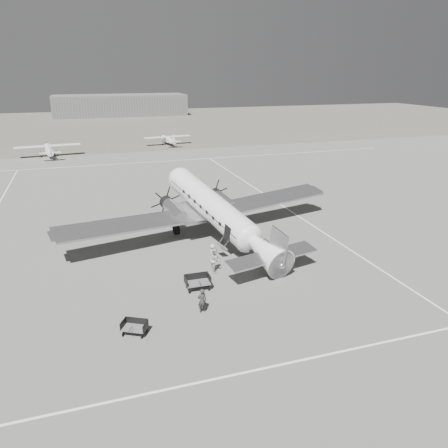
{
  "coord_description": "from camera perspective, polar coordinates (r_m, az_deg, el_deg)",
  "views": [
    {
      "loc": [
        -8.49,
        -30.76,
        14.21
      ],
      "look_at": [
        2.04,
        1.49,
        2.2
      ],
      "focal_mm": 35.0,
      "sensor_mm": 36.0,
      "label": 1
    }
  ],
  "objects": [
    {
      "name": "dc3_airliner",
      "position": [
        37.68,
        -0.94,
        1.49
      ],
      "size": [
        30.52,
        24.37,
        5.13
      ],
      "primitive_type": null,
      "rotation": [
        0.0,
        0.0,
        0.23
      ],
      "color": "#B3B3B5",
      "rests_on": "ground"
    },
    {
      "name": "light_plane_left",
      "position": [
        81.68,
        -21.94,
        8.88
      ],
      "size": [
        11.76,
        9.96,
        2.25
      ],
      "primitive_type": null,
      "rotation": [
        0.0,
        0.0,
        0.11
      ],
      "color": "white",
      "rests_on": "ground"
    },
    {
      "name": "ramp_agent",
      "position": [
        32.44,
        -1.2,
        -4.7
      ],
      "size": [
        0.76,
        0.94,
        1.83
      ],
      "primitive_type": "imported",
      "rotation": [
        0.0,
        0.0,
        1.49
      ],
      "color": "beige",
      "rests_on": "ground"
    },
    {
      "name": "taxi_line_right",
      "position": [
        39.6,
        14.53,
        -2.18
      ],
      "size": [
        0.15,
        80.0,
        0.01
      ],
      "primitive_type": "cube",
      "color": "white",
      "rests_on": "ground"
    },
    {
      "name": "baggage_cart_far",
      "position": [
        25.91,
        -11.61,
        -13.12
      ],
      "size": [
        1.79,
        1.62,
        0.83
      ],
      "primitive_type": null,
      "rotation": [
        0.0,
        0.0,
        -0.51
      ],
      "color": "#5B5B5B",
      "rests_on": "ground"
    },
    {
      "name": "passenger",
      "position": [
        33.96,
        -1.5,
        -3.84
      ],
      "size": [
        0.59,
        0.81,
        1.52
      ],
      "primitive_type": "imported",
      "rotation": [
        0.0,
        0.0,
        1.72
      ],
      "color": "#B8B8B6",
      "rests_on": "ground"
    },
    {
      "name": "grass_infield",
      "position": [
        126.85,
        -14.48,
        12.46
      ],
      "size": [
        260.0,
        90.0,
        0.01
      ],
      "primitive_type": "cube",
      "color": "#5A584C",
      "rests_on": "ground"
    },
    {
      "name": "hangar_main",
      "position": [
        151.76,
        -13.4,
        14.86
      ],
      "size": [
        42.0,
        14.0,
        6.6
      ],
      "color": "#5F5F5F",
      "rests_on": "ground"
    },
    {
      "name": "ground",
      "position": [
        34.93,
        -2.43,
        -4.53
      ],
      "size": [
        260.0,
        260.0,
        0.0
      ],
      "primitive_type": "plane",
      "color": "slate",
      "rests_on": "ground"
    },
    {
      "name": "taxi_line_near",
      "position": [
        23.56,
        7.35,
        -17.78
      ],
      "size": [
        60.0,
        0.15,
        0.01
      ],
      "primitive_type": "cube",
      "color": "white",
      "rests_on": "ground"
    },
    {
      "name": "baggage_cart_near",
      "position": [
        30.09,
        -3.47,
        -7.63
      ],
      "size": [
        1.81,
        1.29,
        1.01
      ],
      "primitive_type": null,
      "rotation": [
        0.0,
        0.0,
        -0.01
      ],
      "color": "#5B5B5B",
      "rests_on": "ground"
    },
    {
      "name": "taxi_line_horizon",
      "position": [
        72.67,
        -11.13,
        7.86
      ],
      "size": [
        90.0,
        0.15,
        0.01
      ],
      "primitive_type": "cube",
      "color": "white",
      "rests_on": "ground"
    },
    {
      "name": "light_plane_right",
      "position": [
        89.06,
        -7.3,
        10.79
      ],
      "size": [
        10.24,
        8.68,
        1.96
      ],
      "primitive_type": null,
      "rotation": [
        0.0,
        0.0,
        0.11
      ],
      "color": "white",
      "rests_on": "ground"
    },
    {
      "name": "ground_crew",
      "position": [
        27.31,
        -2.88,
        -9.96
      ],
      "size": [
        0.6,
        0.41,
        1.58
      ],
      "primitive_type": "imported",
      "rotation": [
        0.0,
        0.0,
        3.19
      ],
      "color": "#2B2B2B",
      "rests_on": "ground"
    }
  ]
}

